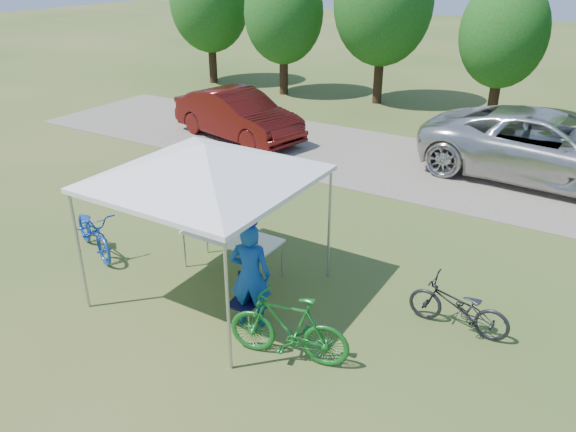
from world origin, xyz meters
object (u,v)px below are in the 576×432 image
folding_table (232,238)px  folding_chair (247,295)px  bike_green (289,327)px  bike_blue (93,231)px  minivan (547,147)px  bike_dark (458,307)px  cyclist (250,275)px  sedan (238,115)px  cooler (214,223)px

folding_table → folding_chair: bearing=-45.0°
bike_green → bike_blue: bearing=-111.7°
folding_chair → minivan: bearing=64.9°
bike_dark → folding_chair: bearing=-61.5°
bike_dark → cyclist: bearing=-60.5°
cyclist → sedan: (-6.04, 7.98, -0.11)m
bike_blue → sedan: 7.92m
bike_blue → bike_dark: (6.90, 1.23, -0.05)m
folding_chair → cooler: cooler is taller
cooler → minivan: (4.55, 8.04, -0.02)m
bike_green → bike_dark: 2.77m
cyclist → bike_dark: cyclist is taller
sedan → minivan: bearing=-69.1°
cyclist → bike_green: 1.11m
folding_chair → bike_green: (1.05, -0.45, 0.06)m
cyclist → bike_dark: size_ratio=1.11×
cyclist → sedan: 10.01m
folding_table → bike_dark: bike_dark is taller
folding_table → cyclist: 1.69m
folding_table → bike_green: 2.70m
folding_table → bike_blue: (-2.80, -0.82, -0.25)m
cooler → bike_green: (2.59, -1.58, -0.37)m
bike_green → sedan: sedan is taller
cooler → bike_blue: cooler is taller
bike_dark → sedan: bearing=-124.7°
folding_chair → minivan: 9.66m
bike_blue → folding_chair: bearing=-71.9°
bike_dark → minivan: (0.05, 7.63, 0.48)m
bike_blue → sedan: size_ratio=0.39×
bike_blue → bike_dark: size_ratio=1.12×
cooler → cyclist: 1.99m
folding_table → cooler: bearing=180.0°
bike_green → minivan: minivan is taller
folding_table → folding_chair: size_ratio=2.24×
folding_chair → sedan: 9.95m
cooler → bike_blue: 2.57m
cooler → bike_dark: bearing=5.2°
folding_table → bike_dark: 4.13m
bike_blue → bike_dark: 7.01m
bike_green → bike_dark: bike_green is taller
folding_table → cyclist: size_ratio=1.04×
cyclist → bike_blue: 4.05m
bike_green → minivan: 9.83m
folding_chair → bike_dark: (2.97, 1.54, -0.06)m
folding_table → minivan: size_ratio=0.29×
folding_table → sedan: sedan is taller
cooler → sedan: (-4.42, 6.83, -0.13)m
cyclist → bike_blue: cyclist is taller
folding_table → bike_blue: size_ratio=1.04×
bike_dark → minivan: 7.64m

